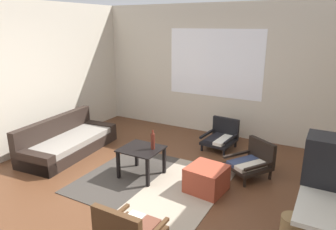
{
  "coord_description": "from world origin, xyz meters",
  "views": [
    {
      "loc": [
        2.24,
        -3.01,
        2.29
      ],
      "look_at": [
        0.12,
        0.79,
        0.99
      ],
      "focal_mm": 32.77,
      "sensor_mm": 36.0,
      "label": 1
    }
  ],
  "objects_px": {
    "armchair_corner": "(252,161)",
    "armchair_by_window": "(221,136)",
    "crt_television": "(331,161)",
    "clay_vase": "(332,154)",
    "console_shelf": "(327,187)",
    "glass_bottle": "(153,141)",
    "couch": "(67,142)",
    "coffee_table": "(141,154)",
    "wicker_basket": "(292,228)",
    "ottoman_orange": "(207,179)"
  },
  "relations": [
    {
      "from": "clay_vase",
      "to": "glass_bottle",
      "type": "xyz_separation_m",
      "value": [
        -2.36,
        0.36,
        -0.43
      ]
    },
    {
      "from": "ottoman_orange",
      "to": "glass_bottle",
      "type": "relative_size",
      "value": 1.65
    },
    {
      "from": "couch",
      "to": "glass_bottle",
      "type": "bearing_deg",
      "value": -1.34
    },
    {
      "from": "couch",
      "to": "crt_television",
      "type": "relative_size",
      "value": 4.41
    },
    {
      "from": "armchair_by_window",
      "to": "console_shelf",
      "type": "bearing_deg",
      "value": -51.57
    },
    {
      "from": "armchair_corner",
      "to": "couch",
      "type": "bearing_deg",
      "value": -167.23
    },
    {
      "from": "couch",
      "to": "coffee_table",
      "type": "relative_size",
      "value": 3.19
    },
    {
      "from": "couch",
      "to": "wicker_basket",
      "type": "height_order",
      "value": "couch"
    },
    {
      "from": "crt_television",
      "to": "wicker_basket",
      "type": "bearing_deg",
      "value": 130.02
    },
    {
      "from": "console_shelf",
      "to": "clay_vase",
      "type": "relative_size",
      "value": 5.88
    },
    {
      "from": "coffee_table",
      "to": "wicker_basket",
      "type": "height_order",
      "value": "coffee_table"
    },
    {
      "from": "clay_vase",
      "to": "couch",
      "type": "bearing_deg",
      "value": 174.62
    },
    {
      "from": "ottoman_orange",
      "to": "glass_bottle",
      "type": "height_order",
      "value": "glass_bottle"
    },
    {
      "from": "couch",
      "to": "clay_vase",
      "type": "xyz_separation_m",
      "value": [
        4.25,
        -0.4,
        0.83
      ]
    },
    {
      "from": "armchair_corner",
      "to": "crt_television",
      "type": "height_order",
      "value": "crt_television"
    },
    {
      "from": "couch",
      "to": "armchair_corner",
      "type": "bearing_deg",
      "value": 12.77
    },
    {
      "from": "armchair_by_window",
      "to": "wicker_basket",
      "type": "xyz_separation_m",
      "value": [
        1.57,
        -2.12,
        -0.09
      ]
    },
    {
      "from": "armchair_corner",
      "to": "clay_vase",
      "type": "relative_size",
      "value": 2.66
    },
    {
      "from": "wicker_basket",
      "to": "glass_bottle",
      "type": "bearing_deg",
      "value": 166.73
    },
    {
      "from": "couch",
      "to": "armchair_by_window",
      "type": "relative_size",
      "value": 2.93
    },
    {
      "from": "armchair_corner",
      "to": "wicker_basket",
      "type": "height_order",
      "value": "armchair_corner"
    },
    {
      "from": "clay_vase",
      "to": "glass_bottle",
      "type": "relative_size",
      "value": 0.96
    },
    {
      "from": "console_shelf",
      "to": "clay_vase",
      "type": "distance_m",
      "value": 0.39
    },
    {
      "from": "armchair_corner",
      "to": "glass_bottle",
      "type": "height_order",
      "value": "glass_bottle"
    },
    {
      "from": "couch",
      "to": "clay_vase",
      "type": "relative_size",
      "value": 6.6
    },
    {
      "from": "coffee_table",
      "to": "crt_television",
      "type": "relative_size",
      "value": 1.38
    },
    {
      "from": "ottoman_orange",
      "to": "armchair_by_window",
      "type": "bearing_deg",
      "value": 102.62
    },
    {
      "from": "armchair_by_window",
      "to": "clay_vase",
      "type": "bearing_deg",
      "value": -47.18
    },
    {
      "from": "glass_bottle",
      "to": "wicker_basket",
      "type": "height_order",
      "value": "glass_bottle"
    },
    {
      "from": "glass_bottle",
      "to": "wicker_basket",
      "type": "distance_m",
      "value": 2.2
    },
    {
      "from": "console_shelf",
      "to": "armchair_by_window",
      "type": "bearing_deg",
      "value": 128.43
    },
    {
      "from": "armchair_by_window",
      "to": "clay_vase",
      "type": "relative_size",
      "value": 2.25
    },
    {
      "from": "crt_television",
      "to": "clay_vase",
      "type": "xyz_separation_m",
      "value": [
        0.0,
        0.45,
        -0.11
      ]
    },
    {
      "from": "crt_television",
      "to": "glass_bottle",
      "type": "relative_size",
      "value": 1.44
    },
    {
      "from": "coffee_table",
      "to": "crt_television",
      "type": "height_order",
      "value": "crt_television"
    },
    {
      "from": "armchair_corner",
      "to": "glass_bottle",
      "type": "relative_size",
      "value": 2.56
    },
    {
      "from": "coffee_table",
      "to": "wicker_basket",
      "type": "distance_m",
      "value": 2.31
    },
    {
      "from": "armchair_corner",
      "to": "crt_television",
      "type": "relative_size",
      "value": 1.78
    },
    {
      "from": "clay_vase",
      "to": "wicker_basket",
      "type": "relative_size",
      "value": 1.07
    },
    {
      "from": "armchair_corner",
      "to": "crt_television",
      "type": "bearing_deg",
      "value": -56.89
    },
    {
      "from": "clay_vase",
      "to": "coffee_table",
      "type": "bearing_deg",
      "value": 173.46
    },
    {
      "from": "couch",
      "to": "crt_television",
      "type": "distance_m",
      "value": 4.43
    },
    {
      "from": "armchair_by_window",
      "to": "crt_television",
      "type": "relative_size",
      "value": 1.51
    },
    {
      "from": "ottoman_orange",
      "to": "clay_vase",
      "type": "relative_size",
      "value": 1.72
    },
    {
      "from": "coffee_table",
      "to": "wicker_basket",
      "type": "bearing_deg",
      "value": -10.7
    },
    {
      "from": "ottoman_orange",
      "to": "crt_television",
      "type": "relative_size",
      "value": 1.15
    },
    {
      "from": "armchair_by_window",
      "to": "couch",
      "type": "bearing_deg",
      "value": -146.68
    },
    {
      "from": "armchair_corner",
      "to": "armchair_by_window",
      "type": "bearing_deg",
      "value": 133.26
    },
    {
      "from": "ottoman_orange",
      "to": "armchair_corner",
      "type": "bearing_deg",
      "value": 59.94
    },
    {
      "from": "armchair_by_window",
      "to": "clay_vase",
      "type": "distance_m",
      "value": 2.82
    }
  ]
}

